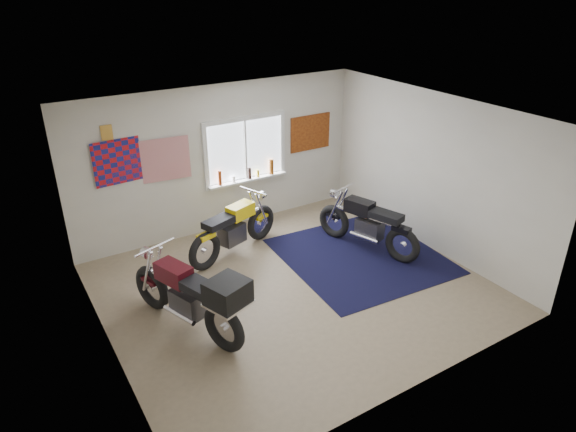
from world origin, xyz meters
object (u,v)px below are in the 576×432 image
navy_rug (361,256)px  yellow_triumph (234,230)px  black_chrome_bike (368,225)px  maroon_tourer (193,297)px

navy_rug → yellow_triumph: 2.23m
navy_rug → yellow_triumph: (-1.79, 1.25, 0.44)m
yellow_triumph → black_chrome_bike: (2.04, -1.09, 0.01)m
navy_rug → black_chrome_bike: size_ratio=1.32×
maroon_tourer → yellow_triumph: bearing=-59.4°
navy_rug → maroon_tourer: (-3.20, -0.41, 0.56)m
yellow_triumph → black_chrome_bike: 2.31m
navy_rug → maroon_tourer: bearing=-172.6°
navy_rug → black_chrome_bike: black_chrome_bike is taller
maroon_tourer → navy_rug: bearing=-101.9°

